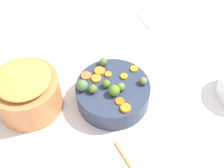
# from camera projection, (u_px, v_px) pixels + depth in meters

# --- Properties ---
(tabletop) EXTENTS (2.40, 2.40, 0.02)m
(tabletop) POSITION_uv_depth(u_px,v_px,m) (118.00, 96.00, 1.21)
(tabletop) COLOR silver
(tabletop) RESTS_ON ground
(serving_bowl_carrots) EXTENTS (0.28, 0.28, 0.09)m
(serving_bowl_carrots) POSITION_uv_depth(u_px,v_px,m) (112.00, 93.00, 1.16)
(serving_bowl_carrots) COLOR #2C364E
(serving_bowl_carrots) RESTS_ON tabletop
(metal_pot) EXTENTS (0.25, 0.25, 0.14)m
(metal_pot) POSITION_uv_depth(u_px,v_px,m) (28.00, 94.00, 1.12)
(metal_pot) COLOR #D17D43
(metal_pot) RESTS_ON tabletop
(stuffing_mound) EXTENTS (0.20, 0.20, 0.03)m
(stuffing_mound) POSITION_uv_depth(u_px,v_px,m) (22.00, 79.00, 1.05)
(stuffing_mound) COLOR #B79747
(stuffing_mound) RESTS_ON metal_pot
(carrot_slice_0) EXTENTS (0.03, 0.03, 0.01)m
(carrot_slice_0) POSITION_uv_depth(u_px,v_px,m) (108.00, 74.00, 1.15)
(carrot_slice_0) COLOR orange
(carrot_slice_0) RESTS_ON serving_bowl_carrots
(carrot_slice_1) EXTENTS (0.04, 0.04, 0.01)m
(carrot_slice_1) POSITION_uv_depth(u_px,v_px,m) (126.00, 108.00, 1.05)
(carrot_slice_1) COLOR orange
(carrot_slice_1) RESTS_ON serving_bowl_carrots
(carrot_slice_2) EXTENTS (0.03, 0.03, 0.01)m
(carrot_slice_2) POSITION_uv_depth(u_px,v_px,m) (134.00, 69.00, 1.17)
(carrot_slice_2) COLOR orange
(carrot_slice_2) RESTS_ON serving_bowl_carrots
(carrot_slice_3) EXTENTS (0.05, 0.05, 0.01)m
(carrot_slice_3) POSITION_uv_depth(u_px,v_px,m) (96.00, 78.00, 1.14)
(carrot_slice_3) COLOR orange
(carrot_slice_3) RESTS_ON serving_bowl_carrots
(carrot_slice_4) EXTENTS (0.04, 0.04, 0.01)m
(carrot_slice_4) POSITION_uv_depth(u_px,v_px,m) (124.00, 76.00, 1.14)
(carrot_slice_4) COLOR orange
(carrot_slice_4) RESTS_ON serving_bowl_carrots
(carrot_slice_5) EXTENTS (0.04, 0.04, 0.01)m
(carrot_slice_5) POSITION_uv_depth(u_px,v_px,m) (86.00, 76.00, 1.15)
(carrot_slice_5) COLOR orange
(carrot_slice_5) RESTS_ON serving_bowl_carrots
(carrot_slice_6) EXTENTS (0.04, 0.04, 0.01)m
(carrot_slice_6) POSITION_uv_depth(u_px,v_px,m) (120.00, 101.00, 1.07)
(carrot_slice_6) COLOR orange
(carrot_slice_6) RESTS_ON serving_bowl_carrots
(carrot_slice_7) EXTENTS (0.06, 0.06, 0.01)m
(carrot_slice_7) POSITION_uv_depth(u_px,v_px,m) (100.00, 71.00, 1.16)
(carrot_slice_7) COLOR orange
(carrot_slice_7) RESTS_ON serving_bowl_carrots
(brussels_sprout_0) EXTENTS (0.03, 0.03, 0.03)m
(brussels_sprout_0) POSITION_uv_depth(u_px,v_px,m) (103.00, 62.00, 1.17)
(brussels_sprout_0) COLOR #546D3D
(brussels_sprout_0) RESTS_ON serving_bowl_carrots
(brussels_sprout_1) EXTENTS (0.03, 0.03, 0.03)m
(brussels_sprout_1) POSITION_uv_depth(u_px,v_px,m) (106.00, 84.00, 1.11)
(brussels_sprout_1) COLOR #557428
(brussels_sprout_1) RESTS_ON serving_bowl_carrots
(brussels_sprout_2) EXTENTS (0.03, 0.03, 0.03)m
(brussels_sprout_2) POSITION_uv_depth(u_px,v_px,m) (93.00, 89.00, 1.09)
(brussels_sprout_2) COLOR #5A7327
(brussels_sprout_2) RESTS_ON serving_bowl_carrots
(brussels_sprout_3) EXTENTS (0.03, 0.03, 0.03)m
(brussels_sprout_3) POSITION_uv_depth(u_px,v_px,m) (143.00, 81.00, 1.12)
(brussels_sprout_3) COLOR #607540
(brussels_sprout_3) RESTS_ON serving_bowl_carrots
(brussels_sprout_4) EXTENTS (0.04, 0.04, 0.04)m
(brussels_sprout_4) POSITION_uv_depth(u_px,v_px,m) (114.00, 90.00, 1.08)
(brussels_sprout_4) COLOR #518323
(brussels_sprout_4) RESTS_ON serving_bowl_carrots
(brussels_sprout_5) EXTENTS (0.04, 0.04, 0.04)m
(brussels_sprout_5) POSITION_uv_depth(u_px,v_px,m) (82.00, 85.00, 1.10)
(brussels_sprout_5) COLOR #4E753F
(brussels_sprout_5) RESTS_ON serving_bowl_carrots
(brussels_sprout_6) EXTENTS (0.03, 0.03, 0.03)m
(brussels_sprout_6) POSITION_uv_depth(u_px,v_px,m) (121.00, 87.00, 1.10)
(brussels_sprout_6) COLOR olive
(brussels_sprout_6) RESTS_ON serving_bowl_carrots
(dish_towel) EXTENTS (0.16, 0.15, 0.01)m
(dish_towel) POSITION_uv_depth(u_px,v_px,m) (152.00, 18.00, 1.49)
(dish_towel) COLOR silver
(dish_towel) RESTS_ON tabletop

